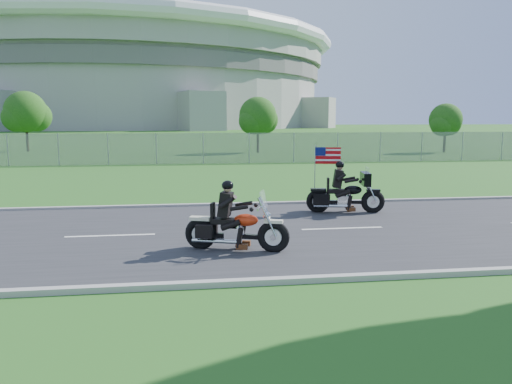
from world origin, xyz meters
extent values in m
plane|color=#25591B|center=(0.00, 0.00, 0.00)|extent=(420.00, 420.00, 0.00)
cube|color=#28282B|center=(0.00, 0.00, 0.02)|extent=(120.00, 8.00, 0.04)
cube|color=#9E9B93|center=(0.00, 4.05, 0.05)|extent=(120.00, 0.18, 0.12)
cube|color=#9E9B93|center=(0.00, -4.05, 0.05)|extent=(120.00, 0.18, 0.12)
cube|color=gray|center=(-5.00, 20.00, 1.00)|extent=(60.00, 0.03, 2.00)
cylinder|color=#A3A099|center=(-20.00, 170.00, 10.00)|extent=(130.00, 130.00, 20.00)
cylinder|color=#605E5B|center=(-20.00, 170.00, 17.00)|extent=(132.00, 132.00, 4.00)
cylinder|color=#A3A099|center=(-20.00, 170.00, 23.00)|extent=(134.00, 134.00, 6.00)
torus|color=white|center=(-20.00, 170.00, 27.00)|extent=(140.40, 140.40, 4.40)
cylinder|color=#382316|center=(6.00, 30.00, 1.26)|extent=(0.22, 0.22, 2.52)
sphere|color=#1E4C14|center=(6.00, 30.00, 3.15)|extent=(3.20, 3.20, 3.20)
sphere|color=#1E4C14|center=(6.64, 30.48, 2.79)|extent=(2.40, 2.40, 2.40)
sphere|color=#1E4C14|center=(5.44, 29.60, 2.70)|extent=(2.24, 2.24, 2.24)
cylinder|color=#382316|center=(-14.00, 34.00, 1.40)|extent=(0.22, 0.22, 2.80)
sphere|color=#1E4C14|center=(-14.00, 34.00, 3.50)|extent=(3.60, 3.60, 3.60)
sphere|color=#1E4C14|center=(-13.28, 34.54, 3.10)|extent=(2.70, 2.70, 2.70)
sphere|color=#1E4C14|center=(-14.63, 33.55, 3.00)|extent=(2.52, 2.52, 2.52)
cylinder|color=#382316|center=(22.00, 28.00, 1.12)|extent=(0.22, 0.22, 2.24)
sphere|color=#1E4C14|center=(22.00, 28.00, 2.80)|extent=(2.80, 2.80, 2.80)
sphere|color=#1E4C14|center=(22.56, 28.42, 2.48)|extent=(2.10, 2.10, 2.10)
sphere|color=#1E4C14|center=(21.51, 27.65, 2.40)|extent=(1.96, 1.96, 1.96)
torus|color=black|center=(1.79, -2.01, 0.37)|extent=(0.74, 0.39, 0.72)
torus|color=black|center=(0.21, -1.50, 0.37)|extent=(0.74, 0.39, 0.72)
ellipsoid|color=red|center=(1.20, -1.82, 0.72)|extent=(0.62, 0.47, 0.27)
cube|color=black|center=(0.72, -1.67, 0.68)|extent=(0.60, 0.44, 0.12)
cube|color=black|center=(0.77, -1.68, 1.06)|extent=(0.34, 0.44, 0.54)
sphere|color=black|center=(0.81, -1.70, 1.48)|extent=(0.33, 0.33, 0.26)
cube|color=silver|center=(1.58, -1.95, 1.19)|extent=(0.18, 0.44, 0.39)
torus|color=black|center=(5.65, 2.10, 0.38)|extent=(0.76, 0.31, 0.74)
torus|color=black|center=(3.97, 2.40, 0.38)|extent=(0.76, 0.31, 0.74)
ellipsoid|color=black|center=(5.03, 2.21, 0.74)|extent=(0.61, 0.42, 0.28)
cube|color=black|center=(4.51, 2.31, 0.70)|extent=(0.59, 0.39, 0.12)
cube|color=black|center=(4.56, 2.30, 1.09)|extent=(0.31, 0.44, 0.55)
sphere|color=black|center=(4.61, 2.29, 1.52)|extent=(0.31, 0.31, 0.27)
cube|color=black|center=(5.40, 2.14, 1.09)|extent=(0.36, 0.83, 0.40)
cube|color=#B70C11|center=(4.30, 2.55, 1.79)|extent=(0.79, 0.16, 0.52)
camera|label=1|loc=(-0.06, -12.54, 2.95)|focal=35.00mm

